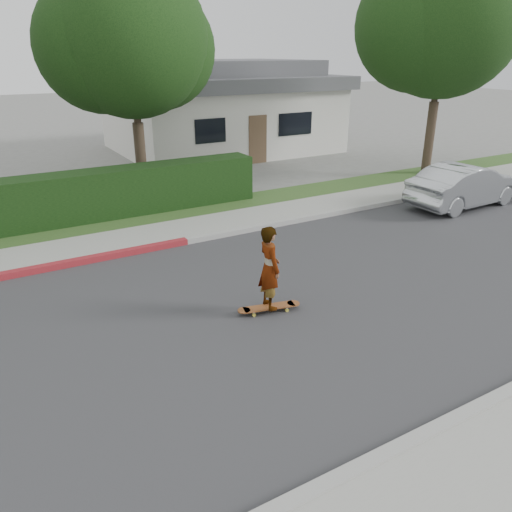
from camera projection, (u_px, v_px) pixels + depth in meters
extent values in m
plane|color=slate|center=(223.00, 321.00, 9.34)|extent=(120.00, 120.00, 0.00)
cube|color=#2D2D30|center=(223.00, 321.00, 9.33)|extent=(60.00, 8.00, 0.01)
cube|color=#9E9E99|center=(375.00, 462.00, 6.03)|extent=(60.00, 0.20, 0.15)
cube|color=#9E9E99|center=(149.00, 248.00, 12.58)|extent=(60.00, 0.20, 0.15)
cube|color=gray|center=(138.00, 238.00, 13.31)|extent=(60.00, 1.60, 0.12)
cube|color=#2D4C1E|center=(121.00, 222.00, 14.59)|extent=(60.00, 1.60, 0.10)
cube|color=black|center=(2.00, 209.00, 13.41)|extent=(15.00, 1.00, 1.50)
cylinder|color=#33261C|center=(141.00, 161.00, 16.75)|extent=(0.36, 0.36, 2.52)
cylinder|color=#33261C|center=(136.00, 103.00, 16.03)|extent=(0.24, 0.24, 2.10)
sphere|color=black|center=(130.00, 39.00, 15.31)|extent=(4.80, 4.80, 4.80)
sphere|color=black|center=(102.00, 46.00, 15.34)|extent=(4.08, 4.08, 4.08)
sphere|color=black|center=(156.00, 49.00, 16.09)|extent=(3.84, 3.84, 3.84)
cylinder|color=#33261C|center=(429.00, 139.00, 19.81)|extent=(0.36, 0.36, 2.88)
cylinder|color=#33261C|center=(437.00, 82.00, 18.99)|extent=(0.24, 0.24, 2.40)
sphere|color=black|center=(445.00, 19.00, 18.17)|extent=(5.60, 5.60, 5.60)
sphere|color=black|center=(420.00, 25.00, 18.19)|extent=(4.76, 4.76, 4.76)
sphere|color=black|center=(454.00, 29.00, 18.94)|extent=(4.48, 4.48, 4.48)
cube|color=beige|center=(221.00, 119.00, 25.28)|extent=(10.00, 8.00, 3.00)
cube|color=#4C4C51|center=(220.00, 82.00, 24.60)|extent=(10.60, 8.60, 0.60)
cube|color=#4C4C51|center=(220.00, 69.00, 24.37)|extent=(8.40, 6.40, 0.80)
cube|color=black|center=(210.00, 131.00, 20.86)|extent=(1.40, 0.06, 1.00)
cube|color=black|center=(295.00, 124.00, 22.87)|extent=(1.80, 0.06, 1.00)
cube|color=brown|center=(258.00, 140.00, 22.15)|extent=(0.90, 0.06, 2.10)
cylinder|color=gold|center=(254.00, 315.00, 9.46)|extent=(0.07, 0.05, 0.07)
cylinder|color=gold|center=(251.00, 310.00, 9.63)|extent=(0.07, 0.05, 0.07)
cylinder|color=gold|center=(287.00, 310.00, 9.64)|extent=(0.07, 0.05, 0.07)
cylinder|color=gold|center=(284.00, 306.00, 9.81)|extent=(0.07, 0.05, 0.07)
cube|color=silver|center=(252.00, 310.00, 9.53)|extent=(0.10, 0.21, 0.03)
cube|color=silver|center=(285.00, 306.00, 9.70)|extent=(0.10, 0.21, 0.03)
cube|color=brown|center=(269.00, 307.00, 9.60)|extent=(1.03, 0.47, 0.02)
cylinder|color=brown|center=(244.00, 310.00, 9.47)|extent=(0.29, 0.29, 0.02)
cylinder|color=brown|center=(293.00, 303.00, 9.74)|extent=(0.29, 0.29, 0.02)
imported|color=white|center=(269.00, 268.00, 9.29)|extent=(0.46, 0.64, 1.63)
imported|color=silver|center=(466.00, 185.00, 16.02)|extent=(4.23, 1.58, 1.38)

